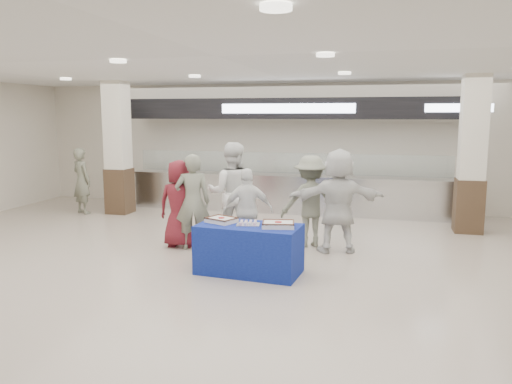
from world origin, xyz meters
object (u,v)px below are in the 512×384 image
(soldier_a, at_px, (193,202))
(sheet_cake_right, at_px, (278,224))
(sheet_cake_left, at_px, (221,219))
(civilian_white, at_px, (338,201))
(display_table, at_px, (249,249))
(soldier_b, at_px, (310,201))
(chef_short, at_px, (248,211))
(chef_tall, at_px, (232,193))
(cupcake_tray, at_px, (248,223))
(civilian_maroon, at_px, (180,204))
(soldier_bg, at_px, (82,181))

(soldier_a, bearing_deg, sheet_cake_right, 127.67)
(sheet_cake_left, xyz_separation_m, civilian_white, (1.65, 1.47, 0.12))
(display_table, relative_size, soldier_b, 0.93)
(chef_short, distance_m, soldier_b, 1.22)
(soldier_b, bearing_deg, display_table, 49.82)
(sheet_cake_right, bearing_deg, chef_tall, 126.06)
(sheet_cake_left, distance_m, chef_short, 1.06)
(cupcake_tray, xyz_separation_m, soldier_b, (0.67, 1.82, 0.06))
(cupcake_tray, bearing_deg, civilian_maroon, 144.36)
(display_table, height_order, sheet_cake_right, sheet_cake_right)
(sheet_cake_left, xyz_separation_m, chef_short, (0.13, 1.05, -0.05))
(soldier_b, height_order, civilian_white, civilian_white)
(sheet_cake_right, relative_size, civilian_maroon, 0.33)
(display_table, height_order, soldier_b, soldier_b)
(display_table, distance_m, civilian_white, 2.03)
(cupcake_tray, relative_size, soldier_a, 0.23)
(civilian_maroon, bearing_deg, civilian_white, -176.43)
(cupcake_tray, bearing_deg, chef_tall, 114.98)
(sheet_cake_left, distance_m, civilian_white, 2.22)
(cupcake_tray, height_order, civilian_white, civilian_white)
(civilian_maroon, height_order, civilian_white, civilian_white)
(cupcake_tray, distance_m, civilian_white, 1.96)
(chef_tall, height_order, civilian_white, chef_tall)
(sheet_cake_right, relative_size, chef_short, 0.36)
(chef_tall, distance_m, soldier_b, 1.48)
(cupcake_tray, distance_m, chef_tall, 1.89)
(display_table, bearing_deg, civilian_maroon, 149.07)
(chef_short, bearing_deg, display_table, 87.77)
(cupcake_tray, distance_m, chef_short, 1.16)
(civilian_maroon, distance_m, chef_short, 1.30)
(soldier_bg, bearing_deg, soldier_b, -170.20)
(civilian_white, bearing_deg, sheet_cake_right, 49.82)
(sheet_cake_left, bearing_deg, cupcake_tray, -8.54)
(soldier_a, height_order, chef_short, soldier_a)
(soldier_b, height_order, soldier_bg, soldier_b)
(sheet_cake_left, height_order, chef_tall, chef_tall)
(civilian_white, relative_size, soldier_bg, 1.14)
(civilian_maroon, height_order, soldier_b, soldier_b)
(sheet_cake_left, relative_size, civilian_white, 0.29)
(chef_tall, relative_size, soldier_b, 1.13)
(soldier_b, relative_size, civilian_white, 0.91)
(civilian_maroon, bearing_deg, soldier_bg, -37.14)
(sheet_cake_right, bearing_deg, sheet_cake_left, 173.60)
(cupcake_tray, height_order, soldier_bg, soldier_bg)
(cupcake_tray, relative_size, civilian_maroon, 0.24)
(soldier_bg, bearing_deg, chef_short, 179.74)
(civilian_maroon, xyz_separation_m, chef_tall, (0.82, 0.55, 0.15))
(display_table, xyz_separation_m, chef_short, (-0.33, 1.12, 0.37))
(display_table, bearing_deg, cupcake_tray, 153.08)
(display_table, height_order, civilian_white, civilian_white)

